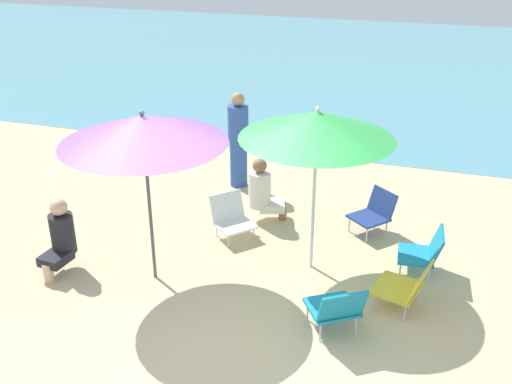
# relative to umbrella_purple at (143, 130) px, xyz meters

# --- Properties ---
(ground_plane) EXTENTS (40.00, 40.00, 0.00)m
(ground_plane) POSITION_rel_umbrella_purple_xyz_m (1.09, -0.77, -1.92)
(ground_plane) COLOR #CCB789
(sea_water) EXTENTS (40.00, 16.00, 0.01)m
(sea_water) POSITION_rel_umbrella_purple_xyz_m (1.09, 12.57, -1.92)
(sea_water) COLOR #5693A3
(sea_water) RESTS_ON ground_plane
(umbrella_purple) EXTENTS (1.90, 1.90, 2.14)m
(umbrella_purple) POSITION_rel_umbrella_purple_xyz_m (0.00, 0.00, 0.00)
(umbrella_purple) COLOR #4C4C51
(umbrella_purple) RESTS_ON ground_plane
(umbrella_green) EXTENTS (1.83, 1.83, 2.12)m
(umbrella_green) POSITION_rel_umbrella_purple_xyz_m (1.78, 0.82, -0.03)
(umbrella_green) COLOR silver
(umbrella_green) RESTS_ON ground_plane
(beach_chair_a) EXTENTS (0.72, 0.71, 0.58)m
(beach_chair_a) POSITION_rel_umbrella_purple_xyz_m (0.54, 1.30, -1.64)
(beach_chair_a) COLOR white
(beach_chair_a) RESTS_ON ground_plane
(beach_chair_b) EXTENTS (0.55, 0.55, 0.59)m
(beach_chair_b) POSITION_rel_umbrella_purple_xyz_m (3.15, 1.11, -1.62)
(beach_chair_b) COLOR teal
(beach_chair_b) RESTS_ON ground_plane
(beach_chair_c) EXTENTS (0.70, 0.71, 0.60)m
(beach_chair_c) POSITION_rel_umbrella_purple_xyz_m (2.42, 1.98, -1.60)
(beach_chair_c) COLOR navy
(beach_chair_c) RESTS_ON ground_plane
(beach_chair_d) EXTENTS (0.73, 0.75, 0.63)m
(beach_chair_d) POSITION_rel_umbrella_purple_xyz_m (2.33, -0.42, -1.59)
(beach_chair_d) COLOR teal
(beach_chair_d) RESTS_ON ground_plane
(beach_chair_e) EXTENTS (0.68, 0.67, 0.58)m
(beach_chair_e) POSITION_rel_umbrella_purple_xyz_m (2.99, 0.26, -1.62)
(beach_chair_e) COLOR gold
(beach_chair_e) RESTS_ON ground_plane
(person_a) EXTENTS (0.33, 0.55, 0.96)m
(person_a) POSITION_rel_umbrella_purple_xyz_m (-1.17, -0.19, -1.45)
(person_a) COLOR black
(person_a) RESTS_ON ground_plane
(person_b) EXTENTS (0.33, 0.33, 1.57)m
(person_b) POSITION_rel_umbrella_purple_xyz_m (0.08, 2.94, -1.14)
(person_b) COLOR #2D519E
(person_b) RESTS_ON ground_plane
(person_c) EXTENTS (0.56, 0.43, 0.96)m
(person_c) POSITION_rel_umbrella_purple_xyz_m (0.82, 1.88, -1.46)
(person_c) COLOR silver
(person_c) RESTS_ON ground_plane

